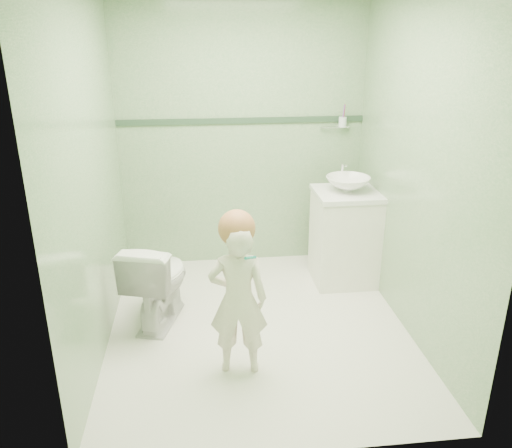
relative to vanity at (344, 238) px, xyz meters
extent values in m
plane|color=silver|center=(-0.84, -0.70, -0.40)|extent=(2.50, 2.50, 0.00)
cube|color=#78A776|center=(-0.84, 0.55, 0.80)|extent=(2.20, 0.04, 2.40)
cube|color=#78A776|center=(-0.84, -1.95, 0.80)|extent=(2.20, 0.04, 2.40)
cube|color=#78A776|center=(-1.94, -0.70, 0.80)|extent=(0.04, 2.50, 2.40)
cube|color=#78A776|center=(0.26, -0.70, 0.80)|extent=(0.04, 2.50, 2.40)
cube|color=#2C4631|center=(-0.84, 0.54, 0.95)|extent=(2.20, 0.02, 0.05)
cube|color=white|center=(0.00, 0.00, 0.00)|extent=(0.52, 0.50, 0.80)
cube|color=white|center=(0.00, 0.00, 0.41)|extent=(0.54, 0.52, 0.04)
imported|color=white|center=(0.00, 0.00, 0.49)|extent=(0.37, 0.37, 0.13)
cylinder|color=silver|center=(0.00, 0.20, 0.55)|extent=(0.03, 0.03, 0.18)
cylinder|color=silver|center=(0.00, 0.15, 0.63)|extent=(0.02, 0.12, 0.02)
cylinder|color=silver|center=(0.00, 0.50, 0.88)|extent=(0.26, 0.02, 0.02)
cylinder|color=silver|center=(0.06, 0.48, 0.93)|extent=(0.07, 0.07, 0.09)
cylinder|color=#B52928|center=(0.07, 0.49, 1.00)|extent=(0.01, 0.01, 0.17)
cylinder|color=purple|center=(0.06, 0.47, 1.00)|extent=(0.01, 0.01, 0.17)
imported|color=white|center=(-1.58, -0.51, -0.06)|extent=(0.55, 0.75, 0.68)
imported|color=silver|center=(-1.03, -1.18, 0.11)|extent=(0.40, 0.29, 1.03)
sphere|color=#B26E43|center=(-1.03, -1.16, 0.59)|extent=(0.23, 0.23, 0.23)
cylinder|color=#15867C|center=(-0.96, -1.32, 0.47)|extent=(0.09, 0.13, 0.06)
cube|color=white|center=(-1.02, -1.26, 0.51)|extent=(0.03, 0.03, 0.02)
camera|label=1|loc=(-1.24, -4.03, 1.72)|focal=36.05mm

